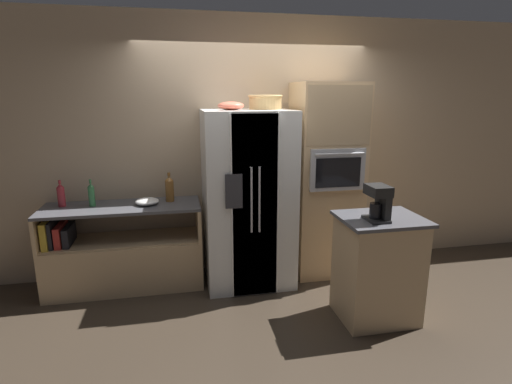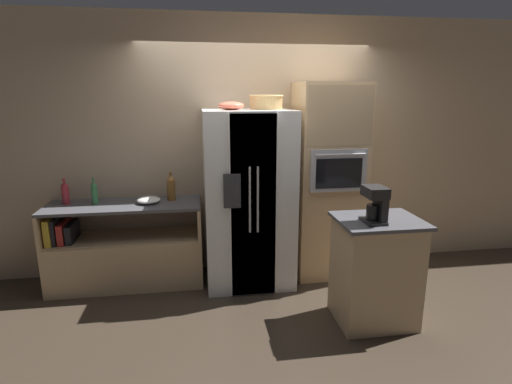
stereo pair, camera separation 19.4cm
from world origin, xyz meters
name	(u,v)px [view 2 (the right image)]	position (x,y,z in m)	size (l,w,h in m)	color
ground_plane	(261,279)	(0.00, 0.00, 0.00)	(20.00, 20.00, 0.00)	#382D23
wall_back	(255,147)	(0.00, 0.44, 1.40)	(12.00, 0.06, 2.80)	tan
counter_left	(126,255)	(-1.44, 0.13, 0.32)	(1.56, 0.56, 0.88)	tan
refrigerator	(248,199)	(-0.14, 0.02, 0.91)	(0.90, 0.80, 1.83)	white
wall_oven	(328,181)	(0.75, 0.10, 1.05)	(0.71, 0.66, 2.10)	tan
island_counter	(375,270)	(0.85, -0.95, 0.48)	(0.71, 0.58, 0.95)	tan
wicker_basket	(266,102)	(0.06, 0.09, 1.90)	(0.35, 0.35, 0.14)	tan
fruit_bowl	(231,106)	(-0.31, -0.01, 1.87)	(0.26, 0.26, 0.08)	#DB664C
bottle_tall	(94,193)	(-1.70, 0.18, 1.00)	(0.06, 0.06, 0.27)	#33723F
bottle_short	(171,188)	(-0.94, 0.21, 1.02)	(0.09, 0.09, 0.31)	brown
bottle_wide	(65,193)	(-2.00, 0.22, 1.00)	(0.07, 0.07, 0.27)	maroon
mixing_bowl	(149,200)	(-1.16, 0.12, 0.91)	(0.24, 0.24, 0.07)	white
coffee_maker	(377,203)	(0.78, -1.03, 1.12)	(0.17, 0.22, 0.30)	black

